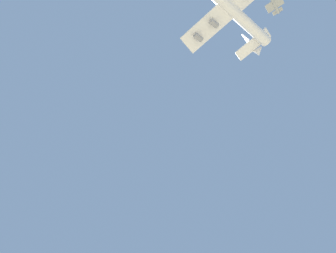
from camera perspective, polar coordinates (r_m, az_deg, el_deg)
name	(u,v)px	position (r m, az deg, el deg)	size (l,w,h in m)	color
carrier_jet	(228,7)	(166.51, 12.21, 22.93)	(78.36, 59.99, 22.30)	white
chase_jet_left_wing	(273,2)	(150.94, 20.79, 22.89)	(15.22, 8.36, 4.00)	#999EA3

